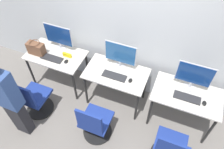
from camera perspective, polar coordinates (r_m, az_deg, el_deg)
The scene contains 20 objects.
ground_plane at distance 3.98m, azimuth -0.67°, elevation -9.89°, with size 20.00×20.00×0.00m, color slate.
wall_back at distance 3.40m, azimuth 3.96°, elevation 12.69°, with size 12.00×0.05×2.80m.
desk_left at distance 4.03m, azimuth -14.28°, elevation 4.05°, with size 1.02×0.60×0.76m.
monitor_left at distance 3.91m, azimuth -13.79°, elevation 9.61°, with size 0.52×0.19×0.48m.
keyboard_left at distance 3.89m, azimuth -15.44°, elevation 4.12°, with size 0.39×0.14×0.02m.
mouse_left at distance 3.77m, azimuth -11.89°, elevation 3.37°, with size 0.06×0.09×0.03m.
office_chair_left at distance 3.93m, azimuth -19.74°, elevation -6.21°, with size 0.48×0.48×0.88m.
person_left at distance 3.40m, azimuth -25.45°, elevation -5.61°, with size 0.36×0.21×1.62m.
desk_center at distance 3.61m, azimuth 1.08°, elevation -0.63°, with size 1.02×0.60×0.76m.
monitor_center at distance 3.46m, azimuth 2.19°, elevation 5.17°, with size 0.52×0.19×0.48m.
keyboard_center at distance 3.48m, azimuth 0.62°, elevation -0.37°, with size 0.39×0.14×0.02m.
mouse_center at distance 3.42m, azimuth 4.81°, elevation -1.55°, with size 0.06×0.09×0.03m.
office_chair_center at distance 3.47m, azimuth -4.46°, elevation -12.78°, with size 0.48×0.48×0.88m.
desk_right at distance 3.53m, azimuth 18.74°, elevation -5.91°, with size 1.02×0.60×0.76m.
monitor_right at distance 3.37m, azimuth 20.63°, elevation -0.30°, with size 0.52×0.19×0.48m.
keyboard_right at distance 3.40m, azimuth 19.00°, elevation -5.71°, with size 0.39×0.14×0.02m.
mouse_right at distance 3.42m, azimuth 22.99°, elevation -6.92°, with size 0.06×0.09×0.03m.
office_chair_right at distance 3.39m, azimuth 14.66°, elevation -18.39°, with size 0.48×0.48×0.88m.
handbag at distance 4.00m, azimuth -19.23°, elevation 6.46°, with size 0.30×0.18×0.25m.
placard_left at distance 3.85m, azimuth -11.63°, elevation 5.00°, with size 0.16×0.03×0.08m.
Camera 1 is at (0.82, -1.90, 3.40)m, focal length 35.00 mm.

